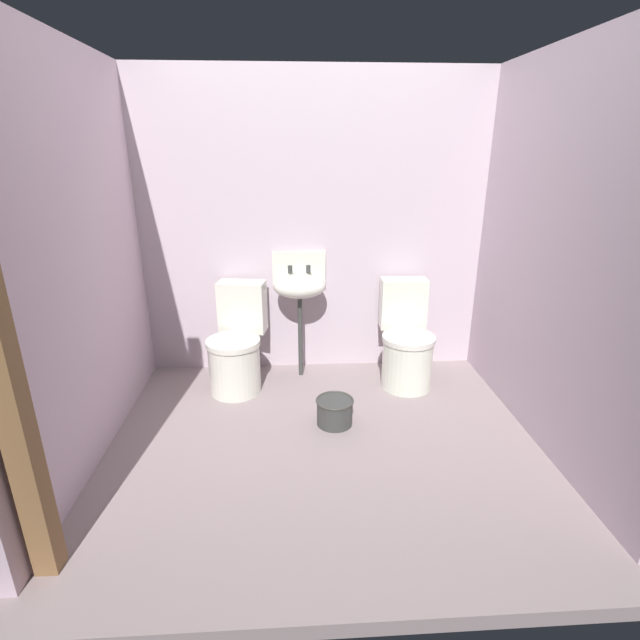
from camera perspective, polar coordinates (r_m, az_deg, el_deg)
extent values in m
cube|color=gray|center=(3.19, 0.31, -14.30)|extent=(3.08, 2.58, 0.08)
cube|color=#C1AFBB|center=(3.83, -0.81, 10.93)|extent=(3.08, 0.10, 2.31)
cube|color=#C7ABBC|center=(3.05, -27.03, 6.44)|extent=(0.10, 2.38, 2.31)
cube|color=#C7B1C1|center=(3.21, 26.06, 7.16)|extent=(0.10, 2.38, 2.31)
cylinder|color=silver|center=(3.67, -10.14, -5.68)|extent=(0.44, 0.44, 0.38)
cylinder|color=silver|center=(3.58, -10.34, -2.65)|extent=(0.46, 0.46, 0.04)
cube|color=silver|center=(3.79, -9.25, 1.59)|extent=(0.39, 0.24, 0.40)
cylinder|color=silver|center=(3.74, 10.33, -5.16)|extent=(0.40, 0.40, 0.38)
cylinder|color=silver|center=(3.66, 10.54, -2.17)|extent=(0.42, 0.42, 0.04)
cube|color=silver|center=(3.87, 9.88, 1.96)|extent=(0.37, 0.20, 0.40)
cylinder|color=#383B39|center=(3.81, -2.36, -2.05)|extent=(0.04, 0.04, 0.66)
ellipsoid|color=silver|center=(3.67, -2.45, 4.03)|extent=(0.40, 0.32, 0.18)
cube|color=silver|center=(3.81, -2.52, 6.16)|extent=(0.42, 0.04, 0.28)
cylinder|color=#383B39|center=(3.70, -3.59, 6.05)|extent=(0.04, 0.04, 0.06)
cylinder|color=#383B39|center=(3.70, -1.41, 6.09)|extent=(0.04, 0.04, 0.06)
cylinder|color=#383B39|center=(3.26, 1.76, -10.91)|extent=(0.24, 0.24, 0.17)
torus|color=#3A3A33|center=(3.21, 1.78, -9.58)|extent=(0.26, 0.26, 0.02)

